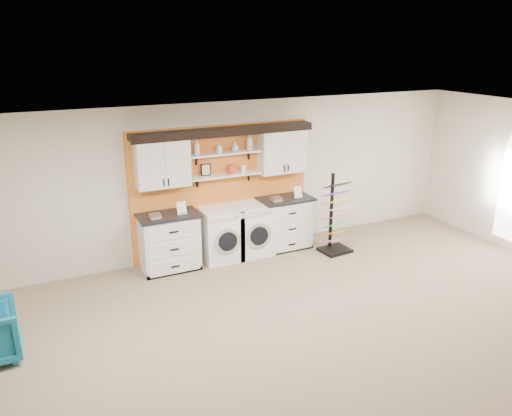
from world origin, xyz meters
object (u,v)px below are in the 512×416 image
washer (221,234)px  dryer (251,229)px  base_cabinet_left (169,242)px  sample_rack (335,227)px  base_cabinet_right (284,223)px

washer → dryer: dryer is taller
base_cabinet_left → sample_rack: size_ratio=0.69×
dryer → sample_rack: size_ratio=0.65×
base_cabinet_right → dryer: size_ratio=1.05×
washer → base_cabinet_left: bearing=179.8°
base_cabinet_left → washer: 0.95m
base_cabinet_left → dryer: base_cabinet_left is taller
base_cabinet_right → sample_rack: sample_rack is taller
base_cabinet_left → sample_rack: bearing=-10.9°
base_cabinet_left → dryer: size_ratio=1.06×
base_cabinet_right → washer: size_ratio=1.05×
washer → dryer: 0.61m
base_cabinet_right → washer: bearing=-179.9°
base_cabinet_right → sample_rack: bearing=-37.3°
base_cabinet_right → dryer: base_cabinet_right is taller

